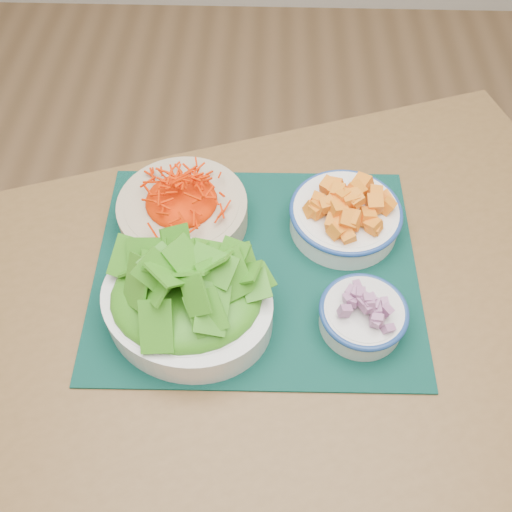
{
  "coord_description": "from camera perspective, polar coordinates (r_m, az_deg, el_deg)",
  "views": [
    {
      "loc": [
        -0.0,
        -0.6,
        1.51
      ],
      "look_at": [
        -0.02,
        -0.07,
        0.78
      ],
      "focal_mm": 40.0,
      "sensor_mm": 36.0,
      "label": 1
    }
  ],
  "objects": [
    {
      "name": "carrot_bowl",
      "position": [
        0.96,
        -7.38,
        4.94
      ],
      "size": [
        0.25,
        0.25,
        0.08
      ],
      "rotation": [
        0.0,
        0.0,
        0.19
      ],
      "color": "#C5B392",
      "rests_on": "placemat"
    },
    {
      "name": "placemat",
      "position": [
        0.93,
        -0.0,
        -1.17
      ],
      "size": [
        0.52,
        0.43,
        0.0
      ],
      "primitive_type": "cube",
      "rotation": [
        0.0,
        0.0,
        0.01
      ],
      "color": "black",
      "rests_on": "table"
    },
    {
      "name": "table",
      "position": [
        0.98,
        2.59,
        -8.43
      ],
      "size": [
        1.34,
        1.1,
        0.75
      ],
      "rotation": [
        0.0,
        0.0,
        0.33
      ],
      "color": "brown",
      "rests_on": "ground"
    },
    {
      "name": "squash_bowl",
      "position": [
        0.95,
        9.0,
        4.55
      ],
      "size": [
        0.24,
        0.24,
        0.09
      ],
      "rotation": [
        0.0,
        0.0,
        0.38
      ],
      "color": "white",
      "rests_on": "placemat"
    },
    {
      "name": "ground",
      "position": [
        1.62,
        0.83,
        -14.62
      ],
      "size": [
        4.0,
        4.0,
        0.0
      ],
      "primitive_type": "plane",
      "color": "#9D744C",
      "rests_on": "ground"
    },
    {
      "name": "onion_bowl",
      "position": [
        0.85,
        10.67,
        -5.64
      ],
      "size": [
        0.16,
        0.16,
        0.07
      ],
      "rotation": [
        0.0,
        0.0,
        0.39
      ],
      "color": "silver",
      "rests_on": "placemat"
    },
    {
      "name": "lettuce_bowl",
      "position": [
        0.83,
        -7.02,
        -3.93
      ],
      "size": [
        0.32,
        0.29,
        0.13
      ],
      "rotation": [
        0.0,
        0.0,
        -0.34
      ],
      "color": "white",
      "rests_on": "placemat"
    }
  ]
}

